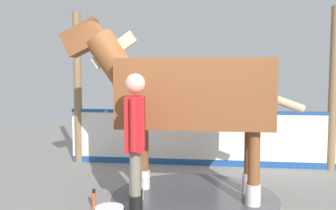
{
  "coord_description": "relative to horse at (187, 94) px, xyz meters",
  "views": [
    {
      "loc": [
        -4.3,
        -1.98,
        1.73
      ],
      "look_at": [
        -0.19,
        0.03,
        1.36
      ],
      "focal_mm": 37.98,
      "sensor_mm": 36.0,
      "label": 1
    }
  ],
  "objects": [
    {
      "name": "bottle_spray",
      "position": [
        -1.0,
        0.89,
        -1.35
      ],
      "size": [
        0.06,
        0.06,
        0.26
      ],
      "color": "#CC5933",
      "rests_on": "ground"
    },
    {
      "name": "roof_post_near",
      "position": [
        0.96,
        2.78,
        0.02
      ],
      "size": [
        0.16,
        0.16,
        2.99
      ],
      "primitive_type": "cylinder",
      "color": "olive",
      "rests_on": "ground"
    },
    {
      "name": "handler",
      "position": [
        -1.08,
        0.2,
        -0.44
      ],
      "size": [
        0.63,
        0.43,
        1.76
      ],
      "rotation": [
        0.0,
        0.0,
        5.2
      ],
      "color": "black",
      "rests_on": "ground"
    },
    {
      "name": "horse",
      "position": [
        0.0,
        0.0,
        0.0
      ],
      "size": [
        1.58,
        3.33,
        2.56
      ],
      "rotation": [
        0.0,
        0.0,
        1.9
      ],
      "color": "brown",
      "rests_on": "ground"
    },
    {
      "name": "barrier_wall",
      "position": [
        1.74,
        0.48,
        -0.98
      ],
      "size": [
        1.73,
        4.86,
        1.07
      ],
      "color": "white",
      "rests_on": "ground"
    },
    {
      "name": "ground_plane",
      "position": [
        -0.33,
        0.02,
        -1.48
      ],
      "size": [
        16.0,
        16.0,
        0.02
      ],
      "primitive_type": "cube",
      "color": "gray"
    },
    {
      "name": "wet_patch",
      "position": [
        0.04,
        -0.11,
        -1.47
      ],
      "size": [
        2.4,
        2.4,
        0.0
      ],
      "primitive_type": "cylinder",
      "color": "#4C4C54",
      "rests_on": "ground"
    },
    {
      "name": "roof_post_far",
      "position": [
        2.53,
        -1.83,
        0.02
      ],
      "size": [
        0.16,
        0.16,
        2.99
      ],
      "primitive_type": "cylinder",
      "color": "olive",
      "rests_on": "ground"
    }
  ]
}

